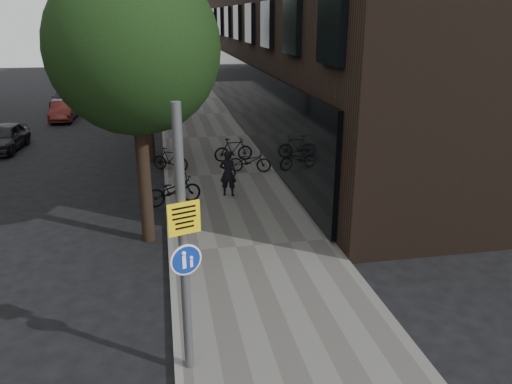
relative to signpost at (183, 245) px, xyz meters
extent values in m
plane|color=black|center=(1.80, 1.37, -2.51)|extent=(120.00, 120.00, 0.00)
cube|color=#615E59|center=(2.05, 11.37, -2.45)|extent=(4.50, 60.00, 0.12)
cube|color=slate|center=(-0.20, 11.37, -2.44)|extent=(0.15, 60.00, 0.13)
cylinder|color=black|center=(-0.80, 5.87, -0.91)|extent=(0.36, 0.36, 3.20)
sphere|color=black|center=(-0.80, 5.87, 2.79)|extent=(4.40, 4.40, 4.40)
sphere|color=black|center=(-0.40, 6.67, 1.79)|extent=(2.64, 2.64, 2.64)
cylinder|color=black|center=(-0.80, 14.37, -0.91)|extent=(0.36, 0.36, 3.20)
sphere|color=black|center=(-0.80, 14.37, 2.79)|extent=(5.00, 5.00, 5.00)
sphere|color=black|center=(-0.40, 15.17, 1.79)|extent=(3.00, 3.00, 3.00)
cylinder|color=black|center=(-0.80, 23.37, -0.91)|extent=(0.36, 0.36, 3.20)
sphere|color=black|center=(-0.80, 23.37, 2.79)|extent=(5.00, 5.00, 5.00)
sphere|color=black|center=(-0.40, 24.17, 1.79)|extent=(3.00, 3.00, 3.00)
cylinder|color=#595B5E|center=(0.00, 0.00, -0.02)|extent=(0.16, 0.16, 4.73)
cube|color=#DDB40B|center=(0.00, 0.00, 0.50)|extent=(0.53, 0.21, 0.55)
cylinder|color=navy|center=(0.00, 0.00, -0.23)|extent=(0.46, 0.17, 0.48)
cylinder|color=white|center=(0.00, 0.00, -0.23)|extent=(0.52, 0.19, 0.55)
imported|color=black|center=(1.90, 8.87, -1.59)|extent=(0.68, 0.55, 1.61)
imported|color=black|center=(3.13, 11.51, -1.94)|extent=(1.80, 1.03, 0.90)
imported|color=black|center=(2.72, 13.19, -1.88)|extent=(1.73, 0.65, 1.02)
imported|color=black|center=(0.00, 8.32, -1.89)|extent=(1.99, 1.17, 0.99)
imported|color=black|center=(0.00, 12.30, -1.92)|extent=(1.57, 1.11, 0.93)
imported|color=black|center=(-7.65, 17.49, -1.87)|extent=(1.76, 3.84, 1.27)
imported|color=maroon|center=(-6.17, 24.71, -1.91)|extent=(1.30, 3.64, 1.20)
imported|color=#1B2231|center=(-6.83, 29.56, -1.90)|extent=(1.78, 4.21, 1.21)
camera|label=1|loc=(-0.21, -7.51, 3.53)|focal=35.00mm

